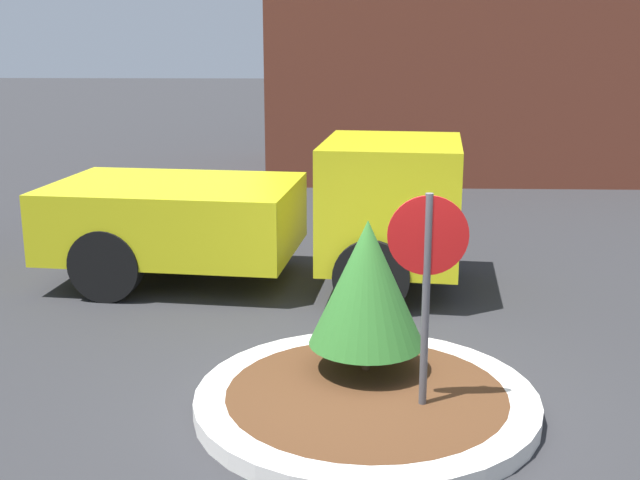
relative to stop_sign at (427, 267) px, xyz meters
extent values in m
plane|color=#2D2D30|center=(-0.51, 0.21, -1.46)|extent=(120.00, 120.00, 0.00)
cylinder|color=silver|center=(-0.51, 0.21, -1.38)|extent=(3.22, 3.22, 0.17)
cylinder|color=#4C2D19|center=(-0.51, 0.21, -1.38)|extent=(2.64, 2.64, 0.17)
cylinder|color=#4C4C51|center=(0.00, 0.00, -0.41)|extent=(0.07, 0.07, 2.11)
cylinder|color=#B71414|center=(0.00, 0.00, 0.28)|extent=(0.71, 0.03, 0.71)
cylinder|color=brown|center=(-0.50, 0.75, -1.15)|extent=(0.08, 0.08, 0.28)
cone|color=#2D6B28|center=(-0.50, 0.75, -0.39)|extent=(1.15, 1.15, 1.25)
cube|color=gold|center=(-0.10, 3.95, -0.21)|extent=(2.04, 2.40, 1.62)
cube|color=gold|center=(-3.14, 4.29, -0.54)|extent=(3.63, 2.69, 0.97)
cube|color=black|center=(0.52, 3.88, 0.07)|extent=(0.26, 1.98, 0.57)
cylinder|color=black|center=(-0.15, 5.04, -0.98)|extent=(0.99, 0.36, 0.97)
cylinder|color=black|center=(-0.39, 2.90, -0.98)|extent=(0.99, 0.36, 0.97)
cylinder|color=black|center=(-3.64, 5.42, -0.98)|extent=(0.99, 0.36, 0.97)
cylinder|color=black|center=(-3.87, 3.29, -0.98)|extent=(0.99, 0.36, 0.97)
cube|color=brown|center=(4.50, 14.52, 1.66)|extent=(14.20, 6.00, 6.25)
camera|label=1|loc=(-0.69, -6.73, 1.95)|focal=45.00mm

